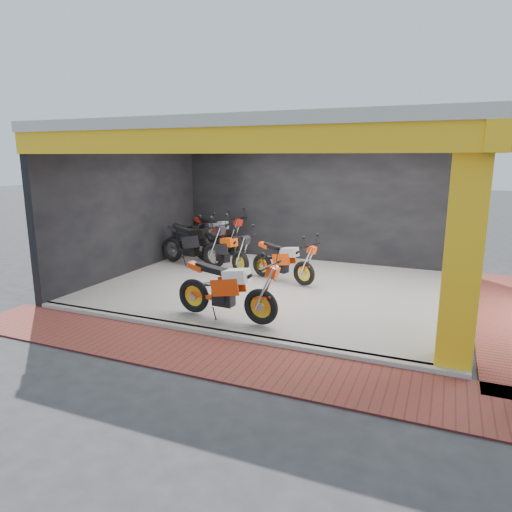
% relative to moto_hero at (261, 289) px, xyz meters
% --- Properties ---
extents(ground, '(80.00, 80.00, 0.00)m').
position_rel_moto_hero_xyz_m(ground, '(-0.60, 0.50, -0.77)').
color(ground, '#2D2D30').
rests_on(ground, ground).
extents(showroom_floor, '(8.00, 6.00, 0.10)m').
position_rel_moto_hero_xyz_m(showroom_floor, '(-0.60, 2.50, -0.72)').
color(showroom_floor, silver).
rests_on(showroom_floor, ground).
extents(showroom_ceiling, '(8.40, 6.40, 0.20)m').
position_rel_moto_hero_xyz_m(showroom_ceiling, '(-0.60, 2.50, 2.83)').
color(showroom_ceiling, beige).
rests_on(showroom_ceiling, corner_column).
extents(back_wall, '(8.20, 0.20, 3.50)m').
position_rel_moto_hero_xyz_m(back_wall, '(-0.60, 5.60, 0.98)').
color(back_wall, black).
rests_on(back_wall, ground).
extents(left_wall, '(0.20, 6.20, 3.50)m').
position_rel_moto_hero_xyz_m(left_wall, '(-4.70, 2.50, 0.98)').
color(left_wall, black).
rests_on(left_wall, ground).
extents(corner_column, '(0.50, 0.50, 3.50)m').
position_rel_moto_hero_xyz_m(corner_column, '(3.15, -0.25, 0.98)').
color(corner_column, yellow).
rests_on(corner_column, ground).
extents(header_beam_front, '(8.40, 0.30, 0.40)m').
position_rel_moto_hero_xyz_m(header_beam_front, '(-0.60, -0.50, 2.53)').
color(header_beam_front, yellow).
rests_on(header_beam_front, corner_column).
extents(header_beam_right, '(0.30, 6.40, 0.40)m').
position_rel_moto_hero_xyz_m(header_beam_right, '(3.40, 2.50, 2.53)').
color(header_beam_right, yellow).
rests_on(header_beam_right, corner_column).
extents(floor_kerb, '(8.00, 0.20, 0.10)m').
position_rel_moto_hero_xyz_m(floor_kerb, '(-0.60, -0.52, -0.72)').
color(floor_kerb, silver).
rests_on(floor_kerb, ground).
extents(paver_front, '(9.00, 1.40, 0.03)m').
position_rel_moto_hero_xyz_m(paver_front, '(-0.60, -1.30, -0.76)').
color(paver_front, maroon).
rests_on(paver_front, ground).
extents(paver_right, '(1.40, 7.00, 0.03)m').
position_rel_moto_hero_xyz_m(paver_right, '(4.20, 2.50, -0.76)').
color(paver_right, maroon).
rests_on(paver_right, ground).
extents(moto_hero, '(2.26, 0.97, 1.35)m').
position_rel_moto_hero_xyz_m(moto_hero, '(0.00, 0.00, 0.00)').
color(moto_hero, red).
rests_on(moto_hero, showroom_floor).
extents(moto_row_a, '(2.06, 1.28, 1.18)m').
position_rel_moto_hero_xyz_m(moto_row_a, '(-0.04, 2.72, -0.08)').
color(moto_row_a, '#EB3E09').
rests_on(moto_row_a, showroom_floor).
extents(moto_row_b, '(2.44, 1.27, 1.42)m').
position_rel_moto_hero_xyz_m(moto_row_b, '(-2.74, 3.39, 0.04)').
color(moto_row_b, black).
rests_on(moto_row_b, showroom_floor).
extents(moto_row_c, '(2.17, 1.56, 1.25)m').
position_rel_moto_hero_xyz_m(moto_row_c, '(-1.81, 3.05, -0.05)').
color(moto_row_c, black).
rests_on(moto_row_c, showroom_floor).
extents(moto_row_d, '(2.32, 1.30, 1.34)m').
position_rel_moto_hero_xyz_m(moto_row_d, '(-3.48, 4.12, -0.01)').
color(moto_row_d, black).
rests_on(moto_row_d, showroom_floor).
extents(moto_row_e, '(2.42, 1.45, 1.39)m').
position_rel_moto_hero_xyz_m(moto_row_e, '(-3.00, 5.06, 0.02)').
color(moto_row_e, '#B41E13').
rests_on(moto_row_e, showroom_floor).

